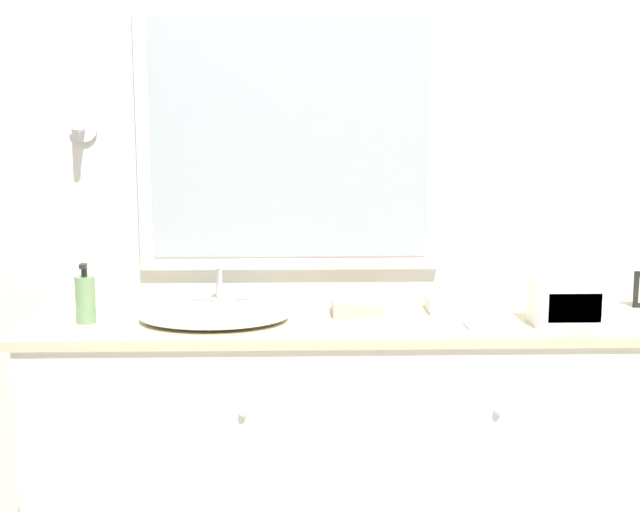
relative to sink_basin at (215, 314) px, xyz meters
The scene contains 8 objects.
wall_back 0.67m from the sink_basin, 33.89° to the left, with size 8.00×0.18×2.55m.
vanity_counter 0.66m from the sink_basin, ahead, with size 2.14×0.54×0.89m.
sink_basin is the anchor object (origin of this frame).
soap_bottle 0.40m from the sink_basin, behind, with size 0.06×0.06×0.19m.
appliance_box 1.10m from the sink_basin, ahead, with size 0.22×0.13×0.13m.
hand_towel_near_sink 0.46m from the sink_basin, ahead, with size 0.16×0.13×0.05m.
hand_towel_far_corner 0.79m from the sink_basin, ahead, with size 0.19×0.14×0.04m.
metal_tray 0.85m from the sink_basin, ahead, with size 0.14×0.10×0.01m.
Camera 1 is at (-0.22, -2.45, 1.57)m, focal length 50.00 mm.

